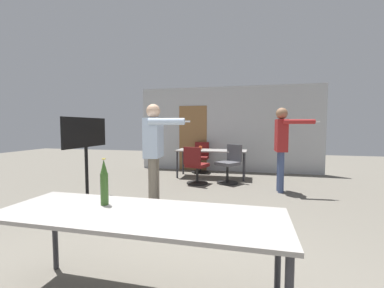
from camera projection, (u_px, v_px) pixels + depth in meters
The scene contains 11 objects.
back_wall at pixel (227, 129), 7.99m from camera, with size 5.61×0.12×2.63m.
conference_table_near at pixel (139, 221), 1.95m from camera, with size 2.21×0.75×0.76m.
conference_table_far at pixel (211, 153), 7.01m from camera, with size 1.89×0.73×0.76m.
tv_screen at pixel (86, 148), 4.78m from camera, with size 0.44×1.23×1.57m.
person_near_casual at pixel (282, 140), 5.44m from camera, with size 0.83×0.57×1.80m.
person_left_plaid at pixel (154, 145), 4.46m from camera, with size 0.86×0.67×1.79m.
office_chair_side_rolled at pixel (196, 167), 6.20m from camera, with size 0.57×0.62×0.92m.
office_chair_mid_tucked at pixel (229, 165), 6.35m from camera, with size 0.66×0.68×0.95m.
office_chair_far_left at pixel (201, 158), 7.83m from camera, with size 0.52×0.55×0.91m.
beer_bottle at pixel (104, 183), 2.13m from camera, with size 0.06×0.06×0.39m.
drink_cup at pixel (201, 148), 7.19m from camera, with size 0.09×0.09×0.10m.
Camera 1 is at (0.78, -1.50, 1.42)m, focal length 24.00 mm.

